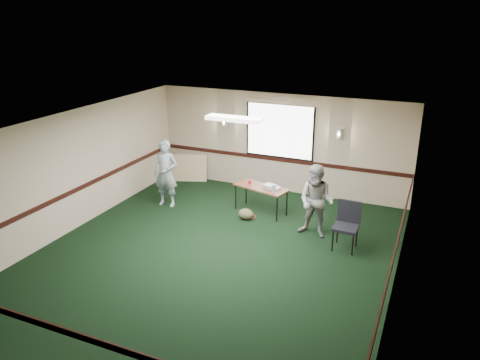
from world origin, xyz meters
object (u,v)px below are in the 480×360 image
at_px(folding_table, 261,189).
at_px(projector, 270,186).
at_px(conference_chair, 347,221).
at_px(person_left, 166,173).
at_px(person_right, 316,201).

height_order(folding_table, projector, projector).
height_order(projector, conference_chair, conference_chair).
distance_m(person_left, person_right, 3.94).
height_order(folding_table, person_left, person_left).
distance_m(conference_chair, person_right, 0.82).
height_order(conference_chair, person_right, person_right).
height_order(person_left, person_right, person_left).
distance_m(projector, person_right, 1.51).
bearing_deg(folding_table, projector, 12.93).
relative_size(folding_table, person_right, 0.88).
bearing_deg(projector, person_right, -11.81).
height_order(projector, person_left, person_left).
bearing_deg(person_right, projector, 158.74).
height_order(conference_chair, person_left, person_left).
relative_size(folding_table, person_left, 0.84).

